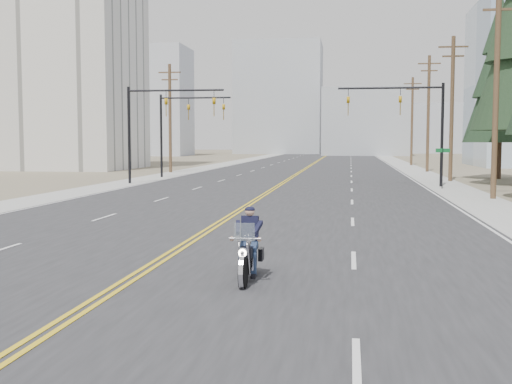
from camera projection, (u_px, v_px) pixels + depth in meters
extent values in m
plane|color=#776D56|center=(116.00, 290.00, 13.54)|extent=(400.00, 400.00, 0.00)
cube|color=#303033|center=(312.00, 165.00, 82.57)|extent=(20.00, 200.00, 0.01)
cube|color=#A5A5A0|center=(224.00, 164.00, 84.24)|extent=(3.00, 200.00, 0.01)
cube|color=#A5A5A0|center=(403.00, 165.00, 80.91)|extent=(3.00, 200.00, 0.01)
cylinder|color=black|center=(129.00, 135.00, 46.41)|extent=(0.20, 0.20, 7.00)
cylinder|color=black|center=(176.00, 90.00, 45.65)|extent=(7.00, 0.14, 0.14)
imported|color=#BF8C0C|center=(166.00, 100.00, 45.80)|extent=(0.21, 0.26, 1.30)
imported|color=#BF8C0C|center=(214.00, 99.00, 45.29)|extent=(0.21, 0.26, 1.30)
cylinder|color=black|center=(442.00, 135.00, 43.22)|extent=(0.20, 0.20, 7.00)
cylinder|color=black|center=(390.00, 88.00, 43.47)|extent=(7.00, 0.14, 0.14)
imported|color=#BF8C0C|center=(400.00, 97.00, 43.42)|extent=(0.21, 0.26, 1.30)
imported|color=#BF8C0C|center=(348.00, 98.00, 43.93)|extent=(0.21, 0.26, 1.30)
cylinder|color=black|center=(161.00, 136.00, 54.30)|extent=(0.20, 0.20, 7.00)
cylinder|color=black|center=(195.00, 98.00, 53.61)|extent=(6.00, 0.14, 0.14)
imported|color=#BF8C0C|center=(189.00, 106.00, 53.75)|extent=(0.21, 0.26, 1.30)
imported|color=#BF8C0C|center=(224.00, 105.00, 53.31)|extent=(0.21, 0.26, 1.30)
cylinder|color=black|center=(442.00, 169.00, 41.46)|extent=(0.06, 0.06, 2.60)
cube|color=#0C5926|center=(443.00, 150.00, 41.36)|extent=(0.90, 0.03, 0.25)
cylinder|color=brown|center=(496.00, 91.00, 33.95)|extent=(0.30, 0.30, 11.50)
cube|color=brown|center=(499.00, 9.00, 33.61)|extent=(1.60, 0.12, 0.12)
cylinder|color=brown|center=(452.00, 109.00, 48.76)|extent=(0.30, 0.30, 11.00)
cube|color=brown|center=(453.00, 47.00, 48.38)|extent=(2.20, 0.12, 0.12)
cube|color=brown|center=(453.00, 56.00, 48.44)|extent=(1.60, 0.12, 0.12)
cylinder|color=brown|center=(428.00, 114.00, 63.53)|extent=(0.30, 0.30, 11.50)
cube|color=brown|center=(429.00, 64.00, 63.13)|extent=(2.20, 0.12, 0.12)
cube|color=brown|center=(429.00, 71.00, 63.19)|extent=(1.60, 0.12, 0.12)
cylinder|color=brown|center=(412.00, 122.00, 80.32)|extent=(0.30, 0.30, 11.00)
cube|color=brown|center=(413.00, 84.00, 79.94)|extent=(2.20, 0.12, 0.12)
cube|color=brown|center=(413.00, 89.00, 80.00)|extent=(1.60, 0.12, 0.12)
cylinder|color=brown|center=(170.00, 119.00, 62.27)|extent=(0.30, 0.30, 10.50)
cube|color=brown|center=(170.00, 72.00, 61.91)|extent=(2.20, 0.12, 0.12)
cube|color=brown|center=(170.00, 80.00, 61.96)|extent=(1.60, 0.12, 0.12)
cube|color=silver|center=(51.00, 33.00, 70.63)|extent=(18.00, 14.00, 30.00)
cube|color=#B7BCC6|center=(154.00, 102.00, 131.14)|extent=(14.00, 12.00, 22.00)
cube|color=#ADB2B7|center=(366.00, 122.00, 135.09)|extent=(18.00, 14.00, 14.00)
cube|color=#ADB2B7|center=(279.00, 99.00, 152.30)|extent=(20.00, 15.00, 26.00)
cube|color=#B7BCC6|center=(433.00, 129.00, 157.36)|extent=(14.00, 14.00, 12.00)
cube|color=#ADB2B7|center=(111.00, 119.00, 148.34)|extent=(12.00, 12.00, 16.00)
cylinder|color=#382619|center=(497.00, 161.00, 52.57)|extent=(0.70, 0.70, 2.98)
cone|color=black|center=(499.00, 87.00, 52.09)|extent=(5.57, 5.57, 8.95)
cone|color=black|center=(500.00, 56.00, 51.89)|extent=(4.18, 4.18, 6.71)
cone|color=black|center=(501.00, 24.00, 51.68)|extent=(2.78, 2.78, 4.77)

